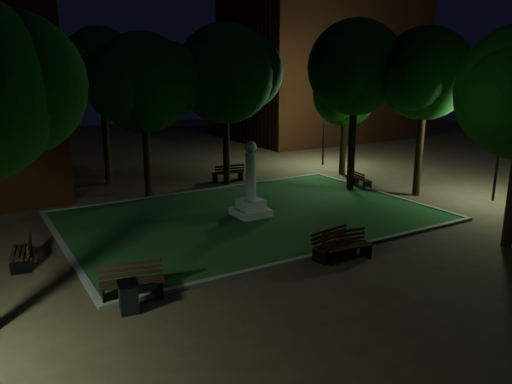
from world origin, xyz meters
TOP-DOWN VIEW (x-y plane):
  - ground at (0.00, 0.00)m, footprint 80.00×80.00m
  - lawn at (0.00, 2.00)m, footprint 15.00×10.00m
  - lawn_kerb at (0.00, 2.00)m, footprint 15.40×10.40m
  - monument at (0.00, 2.00)m, footprint 1.40×1.40m
  - building_far at (18.00, 20.00)m, footprint 16.00×10.00m
  - tree_north_wl at (-2.46, 7.60)m, footprint 5.75×4.70m
  - tree_north_er at (2.08, 7.95)m, footprint 6.31×5.15m
  - tree_ne at (9.18, 6.74)m, footprint 4.54×3.70m
  - tree_east at (9.06, 0.96)m, footprint 5.37×4.38m
  - tree_far_north at (-3.42, 11.40)m, footprint 4.91×4.01m
  - tree_extra at (6.92, 3.45)m, footprint 5.74×4.69m
  - lamppost_se at (11.34, -1.65)m, footprint 1.18×0.28m
  - lamppost_ne at (9.82, 9.51)m, footprint 1.18×0.28m
  - bench_near_left at (0.07, -3.39)m, footprint 1.81×0.87m
  - bench_near_right at (0.33, -3.74)m, footprint 1.78×0.79m
  - bench_west_near at (-6.69, -2.87)m, footprint 1.85×0.99m
  - bench_left_side at (-8.99, 1.22)m, footprint 0.86×1.75m
  - bench_right_side at (7.81, 3.78)m, footprint 0.80×1.56m
  - bench_far_side at (2.35, 8.51)m, footprint 1.82×0.77m
  - trash_bin at (-7.03, -3.68)m, footprint 0.58×0.58m

SIDE VIEW (x-z plane):
  - ground at x=0.00m, z-range 0.00..0.00m
  - lawn at x=0.00m, z-range 0.00..0.08m
  - lawn_kerb at x=0.00m, z-range 0.00..0.12m
  - bench_right_side at x=7.81m, z-range -0.02..0.79m
  - bench_left_side at x=-8.99m, z-range -0.03..0.89m
  - trash_bin at x=-7.03m, z-range 0.01..0.88m
  - bench_near_right at x=0.33m, z-range -0.03..0.92m
  - bench_near_left at x=0.07m, z-range -0.03..0.92m
  - bench_west_near at x=-6.69m, z-range -0.03..0.94m
  - bench_far_side at x=2.35m, z-range -0.03..0.94m
  - monument at x=0.00m, z-range -0.64..2.56m
  - lamppost_ne at x=9.82m, z-range 0.84..4.83m
  - lamppost_se at x=11.34m, z-range 0.85..4.97m
  - tree_ne at x=9.18m, z-range 1.41..7.94m
  - tree_north_wl at x=-2.46m, z-range 1.58..9.44m
  - tree_north_er at x=2.08m, z-range 1.65..10.10m
  - tree_east at x=9.06m, z-range 1.86..9.98m
  - building_far at x=18.00m, z-range 0.00..12.00m
  - tree_extra at x=6.92m, z-range 1.92..10.47m
  - tree_far_north at x=-3.42m, z-range 2.12..10.40m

